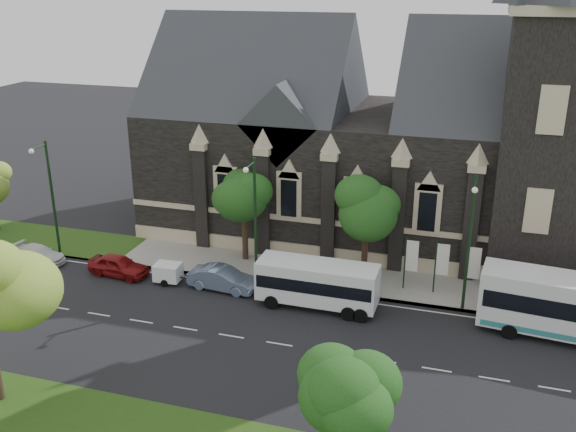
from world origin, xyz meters
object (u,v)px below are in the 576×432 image
at_px(tree_park_east, 355,387).
at_px(shuttle_bus, 318,282).
at_px(banner_flag_right, 471,266).
at_px(car_far_red, 118,265).
at_px(street_lamp_mid, 254,214).
at_px(car_far_white, 39,254).
at_px(street_lamp_far, 50,193).
at_px(tree_walk_left, 247,187).
at_px(banner_flag_center, 440,262).
at_px(banner_flag_left, 409,259).
at_px(tree_walk_right, 371,198).
at_px(sedan, 223,279).
at_px(street_lamp_near, 470,237).
at_px(box_trailer, 168,272).

relative_size(tree_park_east, shuttle_bus, 0.81).
height_order(banner_flag_right, car_far_red, banner_flag_right).
xyz_separation_m(street_lamp_mid, car_far_white, (-16.68, -1.38, -4.48)).
bearing_deg(street_lamp_far, shuttle_bus, -5.39).
bearing_deg(tree_walk_left, banner_flag_right, -6.04).
bearing_deg(car_far_red, banner_flag_center, -75.73).
xyz_separation_m(banner_flag_right, car_far_red, (-24.04, -3.57, -1.62)).
xyz_separation_m(street_lamp_far, banner_flag_left, (26.29, 1.91, -2.73)).
height_order(banner_flag_left, banner_flag_right, same).
height_order(tree_walk_right, shuttle_bus, tree_walk_right).
bearing_deg(shuttle_bus, banner_flag_right, 23.00).
height_order(tree_walk_left, car_far_red, tree_walk_left).
relative_size(street_lamp_mid, sedan, 1.89).
xyz_separation_m(street_lamp_mid, car_far_red, (-9.75, -1.66, -4.35)).
bearing_deg(tree_walk_right, banner_flag_left, -29.10).
bearing_deg(street_lamp_far, sedan, -6.10).
bearing_deg(shuttle_bus, tree_walk_left, 140.81).
bearing_deg(street_lamp_near, sedan, -174.52).
relative_size(tree_walk_right, shuttle_bus, 1.00).
relative_size(tree_park_east, tree_walk_left, 0.82).
distance_m(tree_walk_left, box_trailer, 8.29).
distance_m(tree_park_east, car_far_red, 25.10).
bearing_deg(car_far_white, street_lamp_mid, -77.32).
relative_size(street_lamp_mid, box_trailer, 3.43).
relative_size(tree_walk_left, banner_flag_center, 1.91).
xyz_separation_m(banner_flag_center, banner_flag_right, (2.00, 0.00, 0.00)).
relative_size(street_lamp_mid, street_lamp_far, 1.00).
bearing_deg(shuttle_bus, banner_flag_left, 36.50).
relative_size(tree_park_east, car_far_white, 1.45).
bearing_deg(banner_flag_left, sedan, -164.20).
distance_m(banner_flag_left, car_far_red, 20.42).
distance_m(tree_park_east, street_lamp_mid, 19.32).
xyz_separation_m(banner_flag_left, box_trailer, (-16.14, -3.58, -1.60)).
bearing_deg(banner_flag_center, street_lamp_far, -176.14).
bearing_deg(street_lamp_mid, tree_park_east, -58.21).
bearing_deg(tree_walk_right, street_lamp_mid, -153.35).
height_order(street_lamp_far, banner_flag_left, street_lamp_far).
bearing_deg(tree_walk_left, sedan, -90.18).
relative_size(box_trailer, car_far_red, 0.59).
bearing_deg(shuttle_bus, box_trailer, 178.76).
relative_size(street_lamp_near, banner_flag_right, 2.25).
relative_size(tree_walk_left, banner_flag_left, 1.91).
bearing_deg(car_far_white, banner_flag_left, -75.10).
bearing_deg(car_far_white, banner_flag_right, -75.99).
distance_m(tree_park_east, banner_flag_right, 18.91).
relative_size(street_lamp_far, shuttle_bus, 1.16).
height_order(tree_walk_left, street_lamp_far, street_lamp_far).
bearing_deg(tree_park_east, street_lamp_mid, 121.79).
bearing_deg(tree_park_east, street_lamp_near, 76.89).
distance_m(sedan, car_far_white, 14.87).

